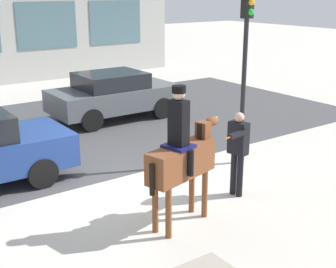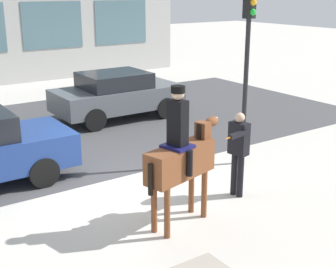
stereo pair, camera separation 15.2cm
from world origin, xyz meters
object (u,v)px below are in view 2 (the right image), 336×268
traffic_light (248,49)px  street_car_far_lane (117,94)px  pedestrian_bystander (238,148)px  mounted_horse_lead (181,157)px

traffic_light → street_car_far_lane: bearing=95.5°
street_car_far_lane → traffic_light: bearing=-84.5°
pedestrian_bystander → traffic_light: traffic_light is taller
traffic_light → pedestrian_bystander: bearing=-136.6°
mounted_horse_lead → traffic_light: (3.09, 1.67, 1.51)m
mounted_horse_lead → pedestrian_bystander: (1.66, 0.32, -0.25)m
street_car_far_lane → traffic_light: 5.85m
mounted_horse_lead → pedestrian_bystander: mounted_horse_lead is taller
street_car_far_lane → mounted_horse_lead: bearing=-109.7°
mounted_horse_lead → traffic_light: size_ratio=0.62×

